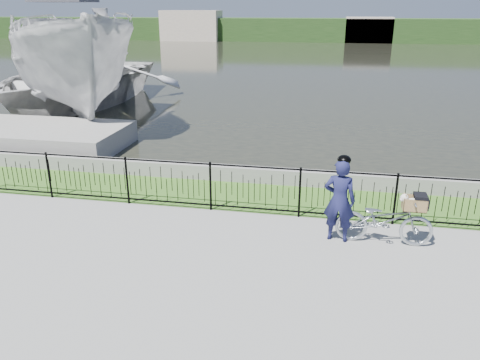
% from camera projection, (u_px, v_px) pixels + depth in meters
% --- Properties ---
extents(ground, '(120.00, 120.00, 0.00)m').
position_uv_depth(ground, '(241.00, 247.00, 9.06)').
color(ground, gray).
rests_on(ground, ground).
extents(grass_strip, '(60.00, 2.00, 0.01)m').
position_uv_depth(grass_strip, '(261.00, 196.00, 11.46)').
color(grass_strip, '#3A651F').
rests_on(grass_strip, ground).
extents(water, '(120.00, 120.00, 0.00)m').
position_uv_depth(water, '(314.00, 62.00, 39.47)').
color(water, black).
rests_on(water, ground).
extents(quay_wall, '(60.00, 0.30, 0.40)m').
position_uv_depth(quay_wall, '(266.00, 175.00, 12.31)').
color(quay_wall, gray).
rests_on(quay_wall, ground).
extents(fence, '(14.00, 0.06, 1.15)m').
position_uv_depth(fence, '(254.00, 189.00, 10.34)').
color(fence, black).
rests_on(fence, ground).
extents(far_treeline, '(120.00, 6.00, 3.00)m').
position_uv_depth(far_treeline, '(323.00, 30.00, 63.82)').
color(far_treeline, '#254219').
rests_on(far_treeline, ground).
extents(far_building_left, '(8.00, 4.00, 4.00)m').
position_uv_depth(far_building_left, '(191.00, 26.00, 64.98)').
color(far_building_left, '#BAAA95').
rests_on(far_building_left, ground).
extents(far_building_right, '(6.00, 3.00, 3.20)m').
position_uv_depth(far_building_right, '(369.00, 30.00, 61.35)').
color(far_building_right, '#BAAA95').
rests_on(far_building_right, ground).
extents(bicycle_rig, '(1.85, 0.64, 1.08)m').
position_uv_depth(bicycle_rig, '(385.00, 220.00, 9.05)').
color(bicycle_rig, '#B0B6BC').
rests_on(bicycle_rig, ground).
extents(cyclist, '(0.66, 0.48, 1.75)m').
position_uv_depth(cyclist, '(340.00, 199.00, 9.06)').
color(cyclist, '#171940').
rests_on(cyclist, ground).
extents(boat_near, '(10.26, 11.49, 6.15)m').
position_uv_depth(boat_near, '(71.00, 63.00, 18.75)').
color(boat_near, '#BBBBBB').
rests_on(boat_near, water).
extents(boat_far, '(8.32, 11.37, 2.30)m').
position_uv_depth(boat_far, '(75.00, 80.00, 22.14)').
color(boat_far, '#BBBBBB').
rests_on(boat_far, water).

